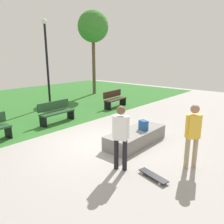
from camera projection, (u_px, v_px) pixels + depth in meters
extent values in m
plane|color=#9E9993|center=(91.00, 144.00, 7.23)|extent=(28.00, 28.00, 0.00)
cube|color=gray|center=(136.00, 137.00, 7.23)|extent=(2.32, 0.88, 0.44)
cube|color=#1E4C8C|center=(143.00, 125.00, 7.19)|extent=(0.28, 0.33, 0.32)
cylinder|color=tan|center=(195.00, 152.00, 5.65)|extent=(0.12, 0.12, 0.81)
cylinder|color=tan|center=(187.00, 153.00, 5.61)|extent=(0.12, 0.12, 0.81)
cube|color=gold|center=(193.00, 126.00, 5.45)|extent=(0.37, 0.36, 0.61)
cylinder|color=gold|center=(200.00, 125.00, 5.48)|extent=(0.09, 0.09, 0.56)
cylinder|color=gold|center=(187.00, 126.00, 5.41)|extent=(0.09, 0.09, 0.56)
sphere|color=#9E7556|center=(195.00, 109.00, 5.34)|extent=(0.22, 0.22, 0.22)
cylinder|color=black|center=(116.00, 154.00, 5.56)|extent=(0.12, 0.12, 0.80)
cylinder|color=black|center=(125.00, 155.00, 5.50)|extent=(0.12, 0.12, 0.80)
cube|color=white|center=(121.00, 128.00, 5.36)|extent=(0.31, 0.37, 0.60)
cylinder|color=white|center=(114.00, 126.00, 5.40)|extent=(0.09, 0.09, 0.55)
cylinder|color=white|center=(128.00, 128.00, 5.30)|extent=(0.09, 0.09, 0.55)
sphere|color=brown|center=(121.00, 110.00, 5.25)|extent=(0.22, 0.22, 0.22)
cube|color=black|center=(153.00, 175.00, 5.20)|extent=(0.38, 0.82, 0.02)
cylinder|color=silver|center=(165.00, 181.00, 5.04)|extent=(0.04, 0.06, 0.06)
cylinder|color=silver|center=(160.00, 183.00, 4.95)|extent=(0.04, 0.06, 0.06)
cylinder|color=silver|center=(147.00, 171.00, 5.48)|extent=(0.04, 0.06, 0.06)
cylinder|color=silver|center=(142.00, 173.00, 5.39)|extent=(0.04, 0.06, 0.06)
cube|color=black|center=(8.00, 131.00, 7.75)|extent=(0.10, 0.40, 0.45)
cube|color=#331E14|center=(116.00, 99.00, 12.25)|extent=(1.63, 0.58, 0.06)
cube|color=#331E14|center=(112.00, 94.00, 12.30)|extent=(1.60, 0.20, 0.36)
cube|color=black|center=(123.00, 101.00, 12.88)|extent=(0.12, 0.40, 0.45)
cube|color=black|center=(108.00, 106.00, 11.72)|extent=(0.12, 0.40, 0.45)
cube|color=#1E4223|center=(57.00, 113.00, 9.41)|extent=(1.62, 0.54, 0.06)
cube|color=#1E4223|center=(54.00, 105.00, 9.47)|extent=(1.60, 0.16, 0.36)
cube|color=black|center=(71.00, 114.00, 10.03)|extent=(0.10, 0.40, 0.45)
cube|color=black|center=(43.00, 122.00, 8.90)|extent=(0.10, 0.40, 0.45)
cylinder|color=brown|center=(94.00, 66.00, 16.25)|extent=(0.24, 0.24, 4.14)
sphere|color=#387F2D|center=(93.00, 26.00, 15.58)|extent=(2.17, 2.17, 2.17)
cylinder|color=black|center=(48.00, 67.00, 12.00)|extent=(0.12, 0.12, 4.39)
sphere|color=silver|center=(44.00, 21.00, 11.42)|extent=(0.28, 0.28, 0.28)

